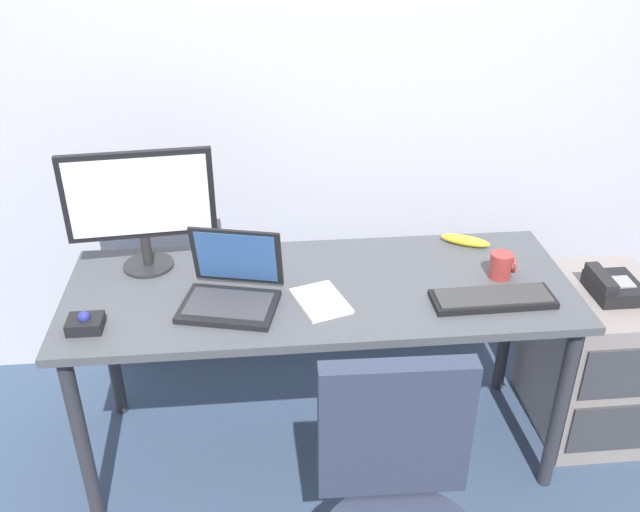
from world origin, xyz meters
The scene contains 12 objects.
ground_plane centered at (0.00, 0.00, 0.00)m, with size 8.00×8.00×0.00m, color #364762.
back_wall centered at (0.00, 0.69, 1.40)m, with size 6.00×0.10×2.80m, color #B8B8C4.
desk centered at (0.00, 0.00, 0.67)m, with size 1.76×0.67×0.75m.
file_cabinet centered at (1.10, 0.05, 0.31)m, with size 0.42×0.53×0.62m.
desk_phone centered at (1.09, 0.03, 0.66)m, with size 0.17×0.20×0.09m.
monitor_main centered at (-0.61, 0.19, 1.00)m, with size 0.52×0.18×0.44m.
keyboard centered at (0.57, -0.16, 0.76)m, with size 0.41×0.14×0.03m.
laptop centered at (-0.30, -0.07, 0.80)m, with size 0.36×0.33×0.24m.
trackball_mouse centered at (-0.76, -0.19, 0.77)m, with size 0.11×0.09×0.07m.
coffee_mug centered at (0.64, 0.00, 0.79)m, with size 0.09×0.08×0.09m.
paper_notepad centered at (-0.01, -0.10, 0.75)m, with size 0.15×0.21×0.01m, color white.
banana centered at (0.58, 0.24, 0.77)m, with size 0.19×0.04×0.04m, color yellow.
Camera 1 is at (-0.19, -2.03, 2.02)m, focal length 38.83 mm.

